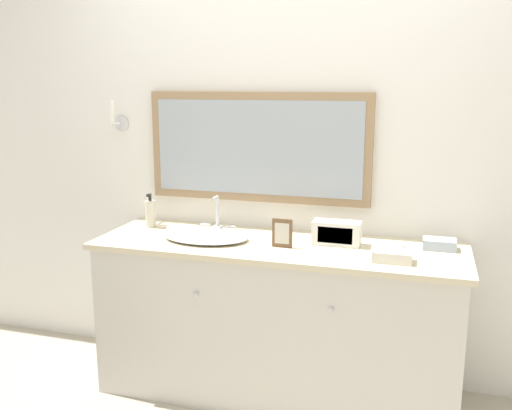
# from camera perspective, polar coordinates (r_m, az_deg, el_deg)

# --- Properties ---
(wall_back) EXTENTS (8.00, 0.18, 2.55)m
(wall_back) POSITION_cam_1_polar(r_m,az_deg,el_deg) (3.24, 3.63, 4.91)
(wall_back) COLOR white
(wall_back) RESTS_ON ground_plane
(vanity_counter) EXTENTS (1.94, 0.62, 0.86)m
(vanity_counter) POSITION_cam_1_polar(r_m,az_deg,el_deg) (3.14, 2.08, -11.37)
(vanity_counter) COLOR beige
(vanity_counter) RESTS_ON ground_plane
(sink_basin) EXTENTS (0.47, 0.37, 0.21)m
(sink_basin) POSITION_cam_1_polar(r_m,az_deg,el_deg) (3.09, -4.98, -3.05)
(sink_basin) COLOR white
(sink_basin) RESTS_ON vanity_counter
(soap_bottle) EXTENTS (0.06, 0.06, 0.20)m
(soap_bottle) POSITION_cam_1_polar(r_m,az_deg,el_deg) (3.38, -10.50, -0.81)
(soap_bottle) COLOR beige
(soap_bottle) RESTS_ON vanity_counter
(appliance_box) EXTENTS (0.25, 0.11, 0.12)m
(appliance_box) POSITION_cam_1_polar(r_m,az_deg,el_deg) (2.99, 8.05, -2.78)
(appliance_box) COLOR white
(appliance_box) RESTS_ON vanity_counter
(picture_frame) EXTENTS (0.10, 0.01, 0.15)m
(picture_frame) POSITION_cam_1_polar(r_m,az_deg,el_deg) (2.91, 2.64, -2.83)
(picture_frame) COLOR brown
(picture_frame) RESTS_ON vanity_counter
(hand_towel_near_sink) EXTENTS (0.16, 0.11, 0.05)m
(hand_towel_near_sink) POSITION_cam_1_polar(r_m,az_deg,el_deg) (3.04, 17.87, -3.74)
(hand_towel_near_sink) COLOR #A8B7C6
(hand_towel_near_sink) RESTS_ON vanity_counter
(hand_towel_far_corner) EXTENTS (0.18, 0.11, 0.05)m
(hand_towel_far_corner) POSITION_cam_1_polar(r_m,az_deg,el_deg) (2.77, 13.46, -5.00)
(hand_towel_far_corner) COLOR silver
(hand_towel_far_corner) RESTS_ON vanity_counter
(metal_tray) EXTENTS (0.15, 0.10, 0.01)m
(metal_tray) POSITION_cam_1_polar(r_m,az_deg,el_deg) (3.00, 13.08, -4.07)
(metal_tray) COLOR #ADADB2
(metal_tray) RESTS_ON vanity_counter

